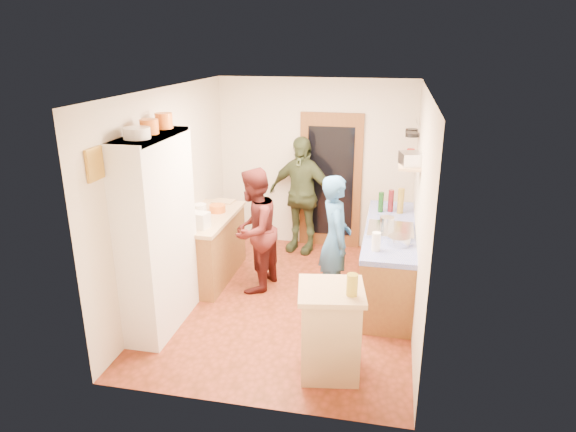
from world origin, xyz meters
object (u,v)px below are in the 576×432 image
(right_counter_base, at_px, (388,262))
(person_left, at_px, (257,230))
(person_hob, at_px, (338,240))
(person_back, at_px, (302,195))
(hutch_body, at_px, (158,234))
(island_base, at_px, (330,333))

(right_counter_base, bearing_deg, person_left, -173.29)
(right_counter_base, height_order, person_hob, person_hob)
(person_left, relative_size, person_back, 0.91)
(hutch_body, xyz_separation_m, right_counter_base, (2.50, 1.30, -0.68))
(hutch_body, relative_size, person_hob, 1.36)
(island_base, relative_size, person_back, 0.48)
(person_left, bearing_deg, right_counter_base, 107.39)
(person_back, bearing_deg, person_left, -88.42)
(person_left, bearing_deg, person_hob, 93.38)
(person_back, bearing_deg, person_hob, -49.00)
(hutch_body, distance_m, right_counter_base, 2.90)
(right_counter_base, xyz_separation_m, island_base, (-0.51, -1.83, 0.01))
(hutch_body, xyz_separation_m, island_base, (1.99, -0.53, -0.67))
(hutch_body, xyz_separation_m, person_left, (0.83, 1.10, -0.29))
(person_hob, bearing_deg, person_back, 9.49)
(person_hob, distance_m, person_left, 1.07)
(hutch_body, height_order, island_base, hutch_body)
(hutch_body, distance_m, person_hob, 2.14)
(island_base, relative_size, person_left, 0.53)
(person_hob, distance_m, person_back, 1.67)
(right_counter_base, height_order, person_back, person_back)
(hutch_body, height_order, person_back, hutch_body)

